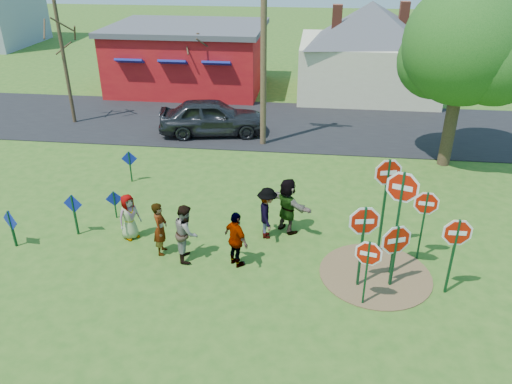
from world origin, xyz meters
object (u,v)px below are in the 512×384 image
stop_sign_a (368,259)px  utility_pole (264,43)px  stop_sign_b (387,182)px  person_a (129,217)px  person_b (160,228)px  leafy_tree (467,51)px  stop_sign_d (425,209)px  stop_sign_c (401,200)px  suv (212,117)px

stop_sign_a → utility_pole: bearing=122.9°
stop_sign_b → person_a: size_ratio=2.10×
person_b → leafy_tree: (10.15, 7.98, 3.91)m
stop_sign_d → person_a: stop_sign_d is taller
stop_sign_c → utility_pole: bearing=134.5°
person_b → leafy_tree: size_ratio=0.23×
stop_sign_a → person_b: size_ratio=1.20×
stop_sign_d → suv: size_ratio=0.47×
stop_sign_a → person_a: bearing=175.1°
stop_sign_b → stop_sign_a: bearing=-118.0°
suv → utility_pole: size_ratio=0.58×
stop_sign_c → suv: size_ratio=0.67×
stop_sign_a → utility_pole: (-3.86, 11.05, 3.20)m
stop_sign_b → person_b: (-6.61, -0.86, -1.51)m
stop_sign_b → stop_sign_c: (0.23, -1.12, 0.02)m
stop_sign_a → suv: (-6.45, 12.04, -0.51)m
suv → person_a: bearing=165.5°
stop_sign_d → person_a: 9.03m
person_b → leafy_tree: bearing=-56.3°
stop_sign_c → stop_sign_d: 1.43m
suv → stop_sign_d: bearing=-149.8°
stop_sign_a → utility_pole: utility_pole is taller
stop_sign_d → person_b: 7.82m
stop_sign_b → stop_sign_c: size_ratio=0.96×
stop_sign_a → suv: bearing=131.9°
stop_sign_a → person_a: size_ratio=1.34×
stop_sign_b → person_b: stop_sign_b is taller
stop_sign_c → stop_sign_d: size_ratio=1.42×
stop_sign_c → person_b: stop_sign_c is taller
suv → utility_pole: utility_pole is taller
person_a → leafy_tree: (11.38, 7.27, 3.99)m
stop_sign_b → suv: stop_sign_b is taller
stop_sign_a → stop_sign_d: stop_sign_d is taller
stop_sign_a → person_b: stop_sign_a is taller
stop_sign_d → stop_sign_c: bearing=-129.5°
stop_sign_a → stop_sign_d: bearing=66.3°
stop_sign_d → stop_sign_b: bearing=174.0°
stop_sign_a → person_b: bearing=177.7°
stop_sign_a → stop_sign_c: (0.88, 1.45, 0.97)m
stop_sign_c → suv: (-7.33, 10.59, -1.48)m
suv → leafy_tree: (10.63, -2.35, 3.86)m
utility_pole → stop_sign_b: bearing=-62.0°
stop_sign_b → suv: 11.92m
person_b → utility_pole: (2.11, 9.34, 3.76)m
stop_sign_a → stop_sign_c: 1.96m
stop_sign_c → person_a: 8.30m
stop_sign_a → leafy_tree: size_ratio=0.28×
stop_sign_a → stop_sign_b: bearing=89.6°
suv → utility_pole: bearing=-120.9°
stop_sign_c → leafy_tree: bearing=86.4°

